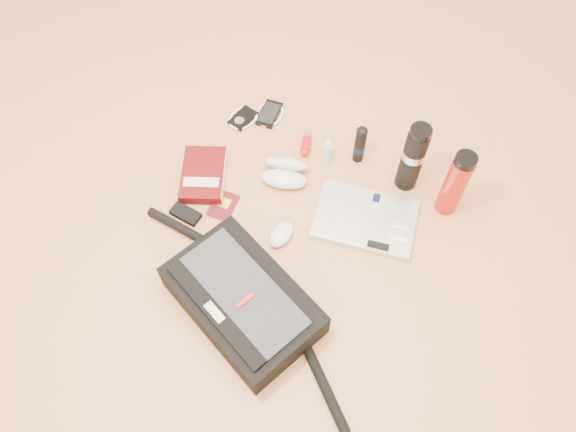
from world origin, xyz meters
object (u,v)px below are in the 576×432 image
(messenger_bag, at_px, (242,300))
(thermos_black, at_px, (413,157))
(thermos_red, at_px, (455,184))
(laptop, at_px, (366,219))
(book, at_px, (204,175))

(messenger_bag, height_order, thermos_black, thermos_black)
(messenger_bag, bearing_deg, thermos_black, 89.02)
(messenger_bag, distance_m, thermos_red, 0.79)
(laptop, distance_m, thermos_black, 0.26)
(thermos_red, bearing_deg, thermos_black, 166.50)
(book, xyz_separation_m, thermos_black, (0.66, 0.29, 0.13))
(laptop, distance_m, thermos_red, 0.32)
(laptop, relative_size, book, 1.38)
(messenger_bag, bearing_deg, book, 156.61)
(laptop, relative_size, thermos_black, 1.26)
(thermos_black, bearing_deg, messenger_bag, -114.60)
(messenger_bag, distance_m, book, 0.52)
(messenger_bag, distance_m, thermos_black, 0.74)
(thermos_red, bearing_deg, laptop, -143.11)
(book, bearing_deg, messenger_bag, -70.38)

